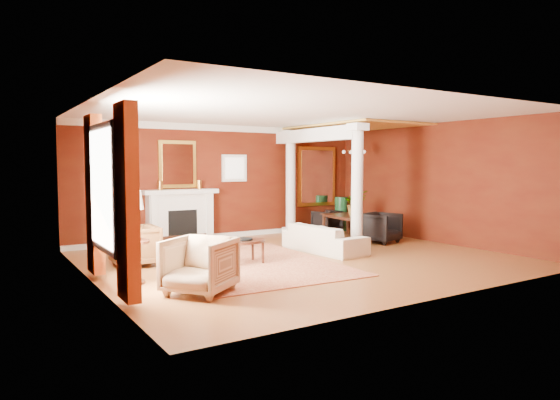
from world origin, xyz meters
TOP-DOWN VIEW (x-y plane):
  - ground at (0.00, 0.00)m, footprint 8.00×8.00m
  - room_shell at (0.00, 0.00)m, footprint 8.04×7.04m
  - fireplace at (-1.30, 3.32)m, footprint 1.85×0.42m
  - overmantel_mirror at (-1.30, 3.45)m, footprint 0.95×0.07m
  - flank_window_left at (-2.85, 3.46)m, footprint 0.70×0.07m
  - flank_window_right at (0.25, 3.46)m, footprint 0.70×0.07m
  - left_window at (-3.89, -0.60)m, footprint 0.21×2.55m
  - column_front at (1.70, 0.30)m, footprint 0.36×0.36m
  - column_back at (1.70, 3.00)m, footprint 0.36×0.36m
  - header_beam at (1.70, 1.90)m, footprint 0.30×3.20m
  - amber_ceiling at (2.85, 1.75)m, footprint 2.30×3.40m
  - dining_mirror at (2.90, 3.45)m, footprint 1.30×0.07m
  - chandelier at (2.90, 1.80)m, footprint 0.60×0.62m
  - crown_trim at (0.00, 3.46)m, footprint 8.00×0.08m
  - base_trim at (0.00, 3.46)m, footprint 8.00×0.08m
  - rug at (-1.17, 0.07)m, footprint 3.20×4.15m
  - sofa at (0.86, 0.39)m, footprint 0.73×2.06m
  - armchair_leopard at (-3.05, 1.06)m, footprint 0.79×0.84m
  - armchair_stripe at (-2.81, -1.45)m, footprint 1.20×1.21m
  - coffee_table at (-1.25, 0.15)m, footprint 0.90×0.90m
  - coffee_book at (-1.30, 0.22)m, footprint 0.17×0.03m
  - side_table at (-3.50, -0.30)m, footprint 0.59×0.59m
  - dining_table at (2.72, 1.65)m, footprint 0.76×1.70m
  - dining_chair_near at (2.79, 0.68)m, footprint 0.96×0.92m
  - dining_chair_far at (2.87, 2.93)m, footprint 0.78×0.75m
  - green_urn at (3.40, 2.95)m, footprint 0.41×0.41m
  - potted_plant at (2.73, 1.57)m, footprint 0.65×0.71m

SIDE VIEW (x-z plane):
  - ground at x=0.00m, z-range 0.00..0.00m
  - rug at x=-1.17m, z-range 0.00..0.02m
  - base_trim at x=0.00m, z-range 0.00..0.12m
  - dining_chair_far at x=2.87m, z-range 0.00..0.67m
  - green_urn at x=3.40m, z-range -0.11..0.87m
  - sofa at x=0.86m, z-range 0.00..0.79m
  - dining_chair_near at x=2.79m, z-range 0.00..0.81m
  - coffee_table at x=-1.25m, z-range 0.18..0.64m
  - armchair_leopard at x=-3.05m, z-range 0.00..0.84m
  - armchair_stripe at x=-2.81m, z-range 0.00..0.92m
  - dining_table at x=2.72m, z-range 0.00..0.92m
  - coffee_book at x=-1.30m, z-range 0.46..0.68m
  - fireplace at x=-1.30m, z-range 0.00..1.29m
  - side_table at x=-3.50m, z-range 0.25..1.74m
  - potted_plant at x=2.73m, z-range 0.92..1.44m
  - left_window at x=-3.89m, z-range 0.12..2.72m
  - column_front at x=1.70m, z-range 0.03..2.83m
  - column_back at x=1.70m, z-range 0.03..2.83m
  - dining_mirror at x=2.90m, z-range 0.70..2.40m
  - flank_window_left at x=-2.85m, z-range 1.45..2.15m
  - flank_window_right at x=0.25m, z-range 1.45..2.15m
  - overmantel_mirror at x=-1.30m, z-range 1.33..2.47m
  - room_shell at x=0.00m, z-range 0.56..3.48m
  - chandelier at x=2.90m, z-range 1.87..2.62m
  - header_beam at x=1.70m, z-range 2.46..2.78m
  - crown_trim at x=0.00m, z-range 2.74..2.90m
  - amber_ceiling at x=2.85m, z-range 2.85..2.89m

